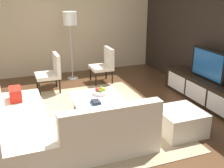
{
  "coord_description": "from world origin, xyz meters",
  "views": [
    {
      "loc": [
        4.39,
        -1.35,
        2.32
      ],
      "look_at": [
        -0.3,
        0.44,
        0.55
      ],
      "focal_mm": 44.96,
      "sensor_mm": 36.0,
      "label": 1
    }
  ],
  "objects_px": {
    "television": "(208,64)",
    "floor_lamp": "(70,22)",
    "sectional_couch": "(50,127)",
    "coffee_table": "(98,107)",
    "accent_chair_far": "(105,63)",
    "accent_chair_near": "(52,71)",
    "media_console": "(205,91)",
    "fruit_bowl": "(100,91)",
    "book_stack": "(96,102)",
    "ottoman": "(180,122)"
  },
  "relations": [
    {
      "from": "television",
      "to": "accent_chair_near",
      "type": "height_order",
      "value": "television"
    },
    {
      "from": "sectional_couch",
      "to": "media_console",
      "type": "bearing_deg",
      "value": 98.57
    },
    {
      "from": "sectional_couch",
      "to": "fruit_bowl",
      "type": "relative_size",
      "value": 8.24
    },
    {
      "from": "television",
      "to": "book_stack",
      "type": "distance_m",
      "value": 2.45
    },
    {
      "from": "accent_chair_near",
      "to": "floor_lamp",
      "type": "distance_m",
      "value": 1.37
    },
    {
      "from": "ottoman",
      "to": "accent_chair_far",
      "type": "distance_m",
      "value": 2.94
    },
    {
      "from": "coffee_table",
      "to": "ottoman",
      "type": "height_order",
      "value": "ottoman"
    },
    {
      "from": "book_stack",
      "to": "sectional_couch",
      "type": "bearing_deg",
      "value": -66.22
    },
    {
      "from": "sectional_couch",
      "to": "accent_chair_far",
      "type": "height_order",
      "value": "accent_chair_far"
    },
    {
      "from": "coffee_table",
      "to": "accent_chair_near",
      "type": "bearing_deg",
      "value": -162.07
    },
    {
      "from": "accent_chair_near",
      "to": "accent_chair_far",
      "type": "relative_size",
      "value": 1.0
    },
    {
      "from": "coffee_table",
      "to": "floor_lamp",
      "type": "distance_m",
      "value": 2.74
    },
    {
      "from": "accent_chair_far",
      "to": "accent_chair_near",
      "type": "bearing_deg",
      "value": -82.56
    },
    {
      "from": "television",
      "to": "floor_lamp",
      "type": "distance_m",
      "value": 3.42
    },
    {
      "from": "coffee_table",
      "to": "sectional_couch",
      "type": "bearing_deg",
      "value": -58.7
    },
    {
      "from": "ottoman",
      "to": "book_stack",
      "type": "distance_m",
      "value": 1.45
    },
    {
      "from": "sectional_couch",
      "to": "accent_chair_far",
      "type": "bearing_deg",
      "value": 144.6
    },
    {
      "from": "sectional_couch",
      "to": "coffee_table",
      "type": "relative_size",
      "value": 2.25
    },
    {
      "from": "coffee_table",
      "to": "floor_lamp",
      "type": "bearing_deg",
      "value": 178.0
    },
    {
      "from": "coffee_table",
      "to": "book_stack",
      "type": "distance_m",
      "value": 0.32
    },
    {
      "from": "book_stack",
      "to": "floor_lamp",
      "type": "bearing_deg",
      "value": 175.59
    },
    {
      "from": "sectional_couch",
      "to": "ottoman",
      "type": "relative_size",
      "value": 3.3
    },
    {
      "from": "fruit_bowl",
      "to": "book_stack",
      "type": "distance_m",
      "value": 0.46
    },
    {
      "from": "television",
      "to": "fruit_bowl",
      "type": "relative_size",
      "value": 3.45
    },
    {
      "from": "floor_lamp",
      "to": "accent_chair_far",
      "type": "height_order",
      "value": "floor_lamp"
    },
    {
      "from": "accent_chair_near",
      "to": "ottoman",
      "type": "distance_m",
      "value": 3.19
    },
    {
      "from": "media_console",
      "to": "fruit_bowl",
      "type": "bearing_deg",
      "value": -97.36
    },
    {
      "from": "television",
      "to": "fruit_bowl",
      "type": "xyz_separation_m",
      "value": [
        -0.28,
        -2.2,
        -0.38
      ]
    },
    {
      "from": "television",
      "to": "accent_chair_far",
      "type": "bearing_deg",
      "value": -142.99
    },
    {
      "from": "sectional_couch",
      "to": "floor_lamp",
      "type": "relative_size",
      "value": 1.34
    },
    {
      "from": "sectional_couch",
      "to": "coffee_table",
      "type": "distance_m",
      "value": 1.14
    },
    {
      "from": "accent_chair_near",
      "to": "fruit_bowl",
      "type": "xyz_separation_m",
      "value": [
        1.53,
        0.66,
        -0.05
      ]
    },
    {
      "from": "coffee_table",
      "to": "media_console",
      "type": "bearing_deg",
      "value": 87.51
    },
    {
      "from": "floor_lamp",
      "to": "fruit_bowl",
      "type": "xyz_separation_m",
      "value": [
        2.25,
        0.02,
        -1.02
      ]
    },
    {
      "from": "ottoman",
      "to": "book_stack",
      "type": "relative_size",
      "value": 3.52
    },
    {
      "from": "sectional_couch",
      "to": "coffee_table",
      "type": "height_order",
      "value": "sectional_couch"
    },
    {
      "from": "accent_chair_far",
      "to": "sectional_couch",
      "type": "bearing_deg",
      "value": -35.65
    },
    {
      "from": "floor_lamp",
      "to": "ottoman",
      "type": "distance_m",
      "value": 3.8
    },
    {
      "from": "television",
      "to": "coffee_table",
      "type": "relative_size",
      "value": 0.94
    },
    {
      "from": "sectional_couch",
      "to": "ottoman",
      "type": "distance_m",
      "value": 2.09
    },
    {
      "from": "fruit_bowl",
      "to": "television",
      "type": "bearing_deg",
      "value": 82.64
    },
    {
      "from": "television",
      "to": "accent_chair_far",
      "type": "distance_m",
      "value": 2.52
    },
    {
      "from": "media_console",
      "to": "accent_chair_far",
      "type": "relative_size",
      "value": 2.62
    },
    {
      "from": "fruit_bowl",
      "to": "accent_chair_far",
      "type": "xyz_separation_m",
      "value": [
        -1.71,
        0.69,
        0.05
      ]
    },
    {
      "from": "floor_lamp",
      "to": "ottoman",
      "type": "xyz_separation_m",
      "value": [
        3.44,
        0.99,
        -1.26
      ]
    },
    {
      "from": "accent_chair_near",
      "to": "floor_lamp",
      "type": "bearing_deg",
      "value": 146.3
    },
    {
      "from": "book_stack",
      "to": "ottoman",
      "type": "bearing_deg",
      "value": 56.26
    },
    {
      "from": "sectional_couch",
      "to": "coffee_table",
      "type": "bearing_deg",
      "value": 121.3
    },
    {
      "from": "ottoman",
      "to": "coffee_table",
      "type": "bearing_deg",
      "value": -133.32
    },
    {
      "from": "ottoman",
      "to": "fruit_bowl",
      "type": "height_order",
      "value": "fruit_bowl"
    }
  ]
}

